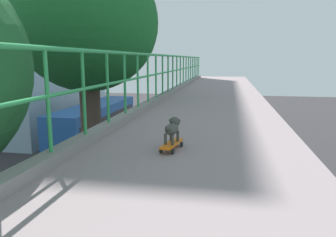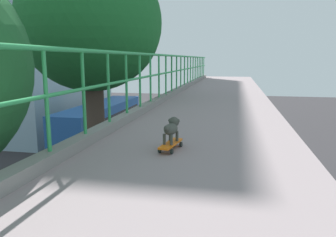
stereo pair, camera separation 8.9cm
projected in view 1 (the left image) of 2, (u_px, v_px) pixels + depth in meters
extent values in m
cube|color=gray|center=(182.00, 192.00, 3.24)|extent=(2.90, 36.94, 0.42)
cube|color=gray|center=(52.00, 158.00, 3.45)|extent=(0.20, 35.09, 0.14)
cylinder|color=green|center=(44.00, 48.00, 3.24)|extent=(0.06, 35.09, 0.06)
cylinder|color=green|center=(48.00, 96.00, 3.33)|extent=(0.04, 35.09, 0.04)
cylinder|color=green|center=(48.00, 102.00, 3.34)|extent=(0.04, 0.04, 1.07)
cylinder|color=green|center=(84.00, 93.00, 4.16)|extent=(0.04, 0.04, 1.07)
cylinder|color=green|center=(108.00, 88.00, 4.98)|extent=(0.04, 0.04, 1.07)
cylinder|color=green|center=(125.00, 84.00, 5.80)|extent=(0.04, 0.04, 1.07)
cylinder|color=green|center=(138.00, 81.00, 6.62)|extent=(0.04, 0.04, 1.07)
cylinder|color=green|center=(148.00, 78.00, 7.43)|extent=(0.04, 0.04, 1.07)
cylinder|color=green|center=(156.00, 76.00, 8.25)|extent=(0.04, 0.04, 1.07)
cylinder|color=green|center=(163.00, 75.00, 9.07)|extent=(0.04, 0.04, 1.07)
cylinder|color=green|center=(168.00, 74.00, 9.89)|extent=(0.04, 0.04, 1.07)
cylinder|color=green|center=(173.00, 72.00, 10.71)|extent=(0.04, 0.04, 1.07)
cylinder|color=green|center=(177.00, 72.00, 11.53)|extent=(0.04, 0.04, 1.07)
cylinder|color=green|center=(180.00, 71.00, 12.35)|extent=(0.04, 0.04, 1.07)
cylinder|color=green|center=(183.00, 70.00, 13.17)|extent=(0.04, 0.04, 1.07)
cylinder|color=green|center=(186.00, 69.00, 13.99)|extent=(0.04, 0.04, 1.07)
cylinder|color=green|center=(188.00, 69.00, 14.81)|extent=(0.04, 0.04, 1.07)
cylinder|color=green|center=(191.00, 68.00, 15.63)|extent=(0.04, 0.04, 1.07)
cylinder|color=green|center=(192.00, 68.00, 16.45)|extent=(0.04, 0.04, 1.07)
cylinder|color=green|center=(194.00, 67.00, 17.27)|extent=(0.04, 0.04, 1.07)
cylinder|color=green|center=(196.00, 67.00, 18.09)|extent=(0.04, 0.04, 1.07)
cylinder|color=green|center=(197.00, 67.00, 18.90)|extent=(0.04, 0.04, 1.07)
cylinder|color=green|center=(199.00, 66.00, 19.72)|extent=(0.04, 0.04, 1.07)
cube|color=#1F4D92|center=(96.00, 124.00, 25.13)|extent=(2.47, 11.77, 3.08)
cube|color=black|center=(96.00, 117.00, 25.03)|extent=(2.49, 10.83, 0.70)
cylinder|color=black|center=(128.00, 130.00, 29.14)|extent=(0.28, 0.96, 0.96)
cylinder|color=black|center=(103.00, 129.00, 29.56)|extent=(0.28, 0.96, 0.96)
cylinder|color=black|center=(95.00, 153.00, 22.02)|extent=(0.28, 0.96, 0.96)
cylinder|color=black|center=(62.00, 151.00, 22.45)|extent=(0.28, 0.96, 0.96)
cylinder|color=#473A2F|center=(93.00, 173.00, 9.97)|extent=(0.60, 0.60, 6.66)
ellipsoid|color=#1D652C|center=(87.00, 23.00, 9.17)|extent=(4.05, 4.05, 3.88)
cube|color=orange|center=(172.00, 144.00, 4.01)|extent=(0.21, 0.56, 0.02)
cylinder|color=black|center=(182.00, 144.00, 4.15)|extent=(0.03, 0.07, 0.06)
cylinder|color=black|center=(170.00, 143.00, 4.20)|extent=(0.03, 0.07, 0.06)
cylinder|color=black|center=(173.00, 151.00, 3.83)|extent=(0.03, 0.07, 0.06)
cylinder|color=black|center=(161.00, 150.00, 3.88)|extent=(0.03, 0.07, 0.06)
cylinder|color=#3E433B|center=(178.00, 136.00, 4.08)|extent=(0.04, 0.04, 0.13)
cylinder|color=#3E433B|center=(171.00, 135.00, 4.11)|extent=(0.04, 0.04, 0.13)
cylinder|color=#3E433B|center=(173.00, 140.00, 3.89)|extent=(0.04, 0.04, 0.13)
cylinder|color=#3E433B|center=(165.00, 139.00, 3.92)|extent=(0.04, 0.04, 0.13)
ellipsoid|color=#3E433B|center=(172.00, 129.00, 3.98)|extent=(0.19, 0.30, 0.14)
sphere|color=#3E433B|center=(175.00, 122.00, 4.08)|extent=(0.13, 0.13, 0.13)
ellipsoid|color=#494034|center=(176.00, 122.00, 4.13)|extent=(0.05, 0.06, 0.04)
sphere|color=#3E433B|center=(178.00, 121.00, 4.06)|extent=(0.05, 0.05, 0.05)
sphere|color=#3E433B|center=(171.00, 120.00, 4.09)|extent=(0.05, 0.05, 0.05)
sphere|color=#3E433B|center=(168.00, 128.00, 3.83)|extent=(0.07, 0.07, 0.07)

